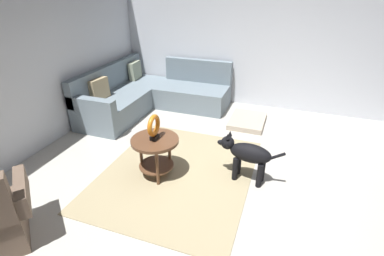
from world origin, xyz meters
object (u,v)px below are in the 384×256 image
(dog_bed_mat, at_px, (247,121))
(dog, at_px, (247,154))
(side_table, at_px, (155,147))
(torus_sculpture, at_px, (154,127))
(sectional_couch, at_px, (150,95))

(dog_bed_mat, xyz_separation_m, dog, (-1.65, -0.24, 0.33))
(side_table, distance_m, torus_sculpture, 0.29)
(torus_sculpture, relative_size, dog, 0.38)
(sectional_couch, height_order, side_table, sectional_couch)
(side_table, relative_size, dog, 0.71)
(dog_bed_mat, bearing_deg, torus_sculpture, 156.11)
(sectional_couch, height_order, torus_sculpture, sectional_couch)
(side_table, height_order, dog_bed_mat, side_table)
(sectional_couch, bearing_deg, torus_sculpture, -151.08)
(torus_sculpture, height_order, dog, torus_sculpture)
(dog, bearing_deg, torus_sculpture, 111.64)
(sectional_couch, xyz_separation_m, dog, (-1.66, -2.19, 0.09))
(dog_bed_mat, bearing_deg, side_table, 156.11)
(dog, bearing_deg, side_table, 111.64)
(sectional_couch, bearing_deg, dog_bed_mat, -90.16)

